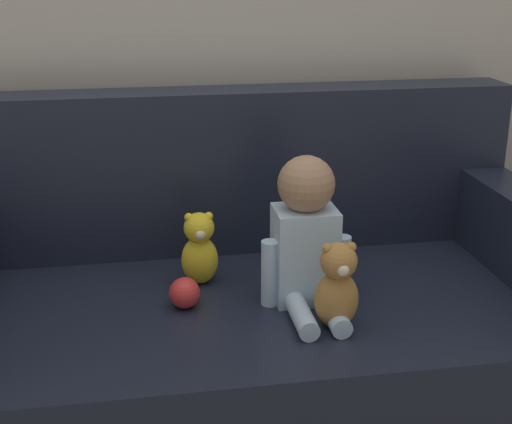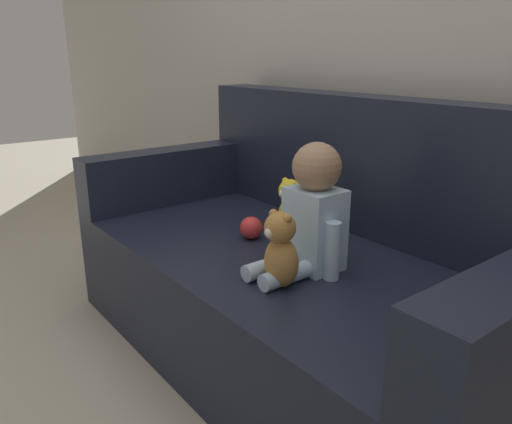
{
  "view_description": "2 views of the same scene",
  "coord_description": "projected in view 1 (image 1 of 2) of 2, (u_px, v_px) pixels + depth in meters",
  "views": [
    {
      "loc": [
        -0.31,
        -1.91,
        1.4
      ],
      "look_at": [
        0.02,
        0.0,
        0.71
      ],
      "focal_mm": 50.0,
      "sensor_mm": 36.0,
      "label": 1
    },
    {
      "loc": [
        1.29,
        -1.19,
        1.16
      ],
      "look_at": [
        -0.08,
        -0.12,
        0.61
      ],
      "focal_mm": 35.0,
      "sensor_mm": 36.0,
      "label": 2
    }
  ],
  "objects": [
    {
      "name": "ground_plane",
      "position": [
        251.0,
        420.0,
        2.29
      ],
      "size": [
        12.0,
        12.0,
        0.0
      ],
      "primitive_type": "plane",
      "color": "#B7AD99"
    },
    {
      "name": "person_baby",
      "position": [
        306.0,
        239.0,
        2.04
      ],
      "size": [
        0.26,
        0.34,
        0.44
      ],
      "color": "silver",
      "rests_on": "couch"
    },
    {
      "name": "couch",
      "position": [
        247.0,
        317.0,
        2.24
      ],
      "size": [
        1.9,
        0.97,
        1.0
      ],
      "color": "black",
      "rests_on": "ground_plane"
    },
    {
      "name": "plush_toy_side",
      "position": [
        199.0,
        249.0,
        2.18
      ],
      "size": [
        0.11,
        0.11,
        0.23
      ],
      "color": "yellow",
      "rests_on": "couch"
    },
    {
      "name": "toy_ball",
      "position": [
        185.0,
        293.0,
        2.05
      ],
      "size": [
        0.09,
        0.09,
        0.09
      ],
      "color": "red",
      "rests_on": "couch"
    },
    {
      "name": "teddy_bear_brown",
      "position": [
        337.0,
        286.0,
        1.91
      ],
      "size": [
        0.12,
        0.11,
        0.25
      ],
      "color": "#AD7A3D",
      "rests_on": "couch"
    }
  ]
}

